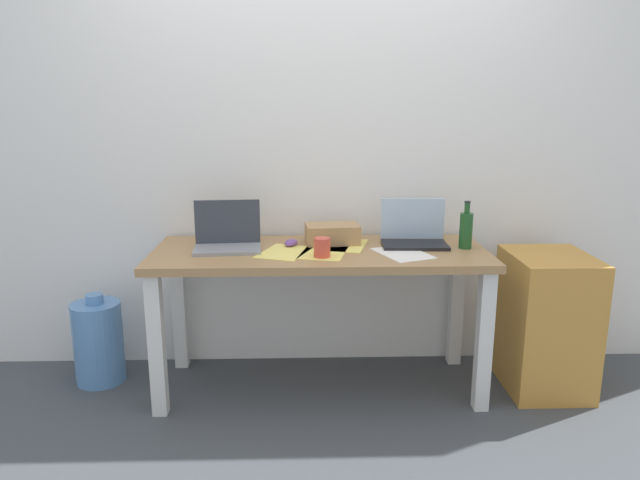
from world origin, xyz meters
name	(u,v)px	position (x,y,z in m)	size (l,w,h in m)	color
ground_plane	(320,385)	(0.00, 0.00, 0.00)	(8.00, 8.00, 0.00)	#42474C
back_wall	(318,134)	(0.00, 0.38, 1.30)	(5.20, 0.08, 2.60)	white
desk	(320,271)	(0.00, 0.00, 0.64)	(1.68, 0.65, 0.75)	#A37A4C
laptop_left	(227,238)	(-0.47, 0.02, 0.80)	(0.35, 0.23, 0.24)	gray
laptop_right	(414,235)	(0.49, 0.09, 0.80)	(0.34, 0.22, 0.23)	black
beer_bottle	(466,229)	(0.74, 0.01, 0.85)	(0.07, 0.07, 0.24)	#1E5123
computer_mouse	(291,243)	(-0.15, 0.08, 0.76)	(0.06, 0.10, 0.03)	#724799
cardboard_box	(332,234)	(0.07, 0.13, 0.80)	(0.27, 0.17, 0.10)	tan
coffee_mug	(322,248)	(0.01, -0.15, 0.80)	(0.08, 0.08, 0.10)	#D84C38
paper_yellow_folder	(284,252)	(-0.18, -0.05, 0.75)	(0.21, 0.30, 0.00)	#F4E06B
paper_sheet_center	(323,252)	(0.02, -0.06, 0.75)	(0.21, 0.30, 0.00)	#F4E06B
paper_sheet_front_right	(403,253)	(0.40, -0.09, 0.75)	(0.21, 0.30, 0.00)	white
paper_sheet_near_back	(344,245)	(0.13, 0.09, 0.75)	(0.21, 0.30, 0.00)	#F4E06B
water_cooler_jug	(99,342)	(-1.18, 0.09, 0.22)	(0.26, 0.26, 0.49)	#598CC6
filing_cabinet	(546,322)	(1.17, -0.04, 0.36)	(0.40, 0.48, 0.72)	#C68938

